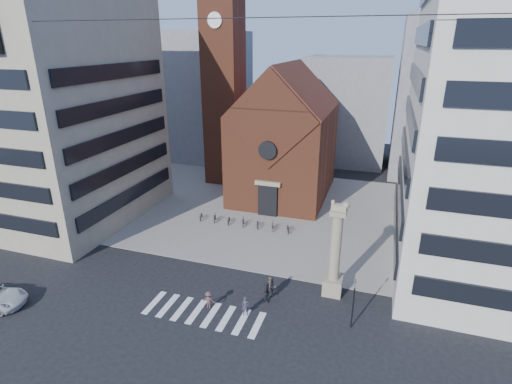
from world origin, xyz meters
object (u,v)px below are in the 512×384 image
pedestrian_2 (267,292)px  scooter_0 (201,216)px  pedestrian_1 (271,287)px  pedestrian_0 (246,306)px  lion_column (335,258)px  traffic_light (353,302)px

pedestrian_2 → scooter_0: 18.00m
pedestrian_1 → pedestrian_2: bearing=-90.0°
pedestrian_1 → scooter_0: size_ratio=1.08×
pedestrian_1 → pedestrian_2: size_ratio=0.97×
pedestrian_0 → scooter_0: bearing=111.5°
pedestrian_0 → pedestrian_1: size_ratio=0.90×
pedestrian_1 → scooter_0: (-12.40, 12.25, -0.43)m
pedestrian_0 → lion_column: bearing=25.0°
lion_column → pedestrian_0: size_ratio=5.22×
pedestrian_1 → scooter_0: 17.44m
pedestrian_0 → scooter_0: pedestrian_0 is taller
traffic_light → scooter_0: bearing=143.7°
scooter_0 → pedestrian_1: bearing=-61.4°
pedestrian_1 → pedestrian_2: 0.91m
pedestrian_1 → scooter_0: pedestrian_1 is taller
pedestrian_2 → pedestrian_1: bearing=-12.2°
lion_column → pedestrian_2: 6.39m
pedestrian_2 → scooter_0: pedestrian_2 is taller
traffic_light → lion_column: bearing=116.5°
traffic_light → pedestrian_0: traffic_light is taller
lion_column → scooter_0: size_ratio=5.08×
lion_column → scooter_0: (-17.37, 10.21, -2.96)m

